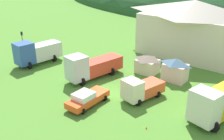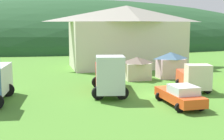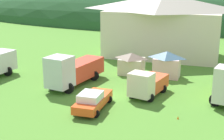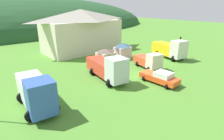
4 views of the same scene
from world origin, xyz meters
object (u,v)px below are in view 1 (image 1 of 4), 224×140
object	(u,v)px
box_truck_blue	(36,52)
traffic_cone_near_pickup	(146,129)
light_truck_cream	(141,89)
service_pickup_orange	(87,98)
play_shed_pink	(175,69)
flatbed_truck_yellow	(216,103)
play_shed_cream	(147,64)
traffic_light_west	(23,42)
depot_building	(193,28)
tow_truck_silver	(91,66)

from	to	relation	value
box_truck_blue	traffic_cone_near_pickup	size ratio (longest dim) A/B	14.13
light_truck_cream	traffic_cone_near_pickup	size ratio (longest dim) A/B	10.61
service_pickup_orange	play_shed_pink	bearing A→B (deg)	157.83
light_truck_cream	traffic_cone_near_pickup	bearing A→B (deg)	51.68
flatbed_truck_yellow	box_truck_blue	bearing A→B (deg)	-74.39
play_shed_cream	traffic_light_west	xyz separation A→B (m)	(-18.08, -7.29, 1.33)
depot_building	box_truck_blue	xyz separation A→B (m)	(-16.40, -17.67, -2.71)
depot_building	play_shed_cream	world-z (taller)	depot_building
play_shed_pink	flatbed_truck_yellow	size ratio (longest dim) A/B	0.44
service_pickup_orange	traffic_light_west	distance (m)	18.34
box_truck_blue	tow_truck_silver	size ratio (longest dim) A/B	0.86
play_shed_pink	traffic_light_west	world-z (taller)	traffic_light_west
box_truck_blue	play_shed_cream	bearing A→B (deg)	123.05
tow_truck_silver	play_shed_pink	bearing A→B (deg)	135.27
play_shed_cream	light_truck_cream	distance (m)	7.65
tow_truck_silver	traffic_cone_near_pickup	world-z (taller)	tow_truck_silver
play_shed_cream	traffic_cone_near_pickup	xyz separation A→B (m)	(6.96, -11.33, -1.31)
play_shed_pink	flatbed_truck_yellow	distance (m)	9.10
play_shed_pink	traffic_cone_near_pickup	distance (m)	11.80
box_truck_blue	light_truck_cream	world-z (taller)	box_truck_blue
service_pickup_orange	traffic_cone_near_pickup	xyz separation A→B (m)	(7.31, 0.28, -0.83)
depot_building	traffic_light_west	xyz separation A→B (m)	(-19.83, -17.55, -1.92)
box_truck_blue	traffic_cone_near_pickup	world-z (taller)	box_truck_blue
light_truck_cream	flatbed_truck_yellow	bearing A→B (deg)	111.54
play_shed_cream	tow_truck_silver	distance (m)	7.80
box_truck_blue	play_shed_pink	bearing A→B (deg)	117.79
depot_building	flatbed_truck_yellow	bearing A→B (deg)	-59.27
light_truck_cream	service_pickup_orange	bearing A→B (deg)	-25.11
play_shed_cream	service_pickup_orange	xyz separation A→B (m)	(-0.35, -11.62, -0.49)
play_shed_pink	service_pickup_orange	world-z (taller)	play_shed_pink
play_shed_pink	traffic_light_west	xyz separation A→B (m)	(-22.21, -7.31, 1.09)
tow_truck_silver	light_truck_cream	xyz separation A→B (m)	(8.06, -0.64, -0.45)
depot_building	box_truck_blue	size ratio (longest dim) A/B	2.39
tow_truck_silver	traffic_cone_near_pickup	distance (m)	12.83
flatbed_truck_yellow	tow_truck_silver	bearing A→B (deg)	-76.27
play_shed_cream	tow_truck_silver	xyz separation A→B (m)	(-4.68, -6.22, 0.40)
depot_building	service_pickup_orange	world-z (taller)	depot_building
depot_building	play_shed_cream	bearing A→B (deg)	-99.68
flatbed_truck_yellow	traffic_light_west	bearing A→B (deg)	-75.08
traffic_cone_near_pickup	box_truck_blue	bearing A→B (deg)	169.73
tow_truck_silver	traffic_light_west	distance (m)	13.47
box_truck_blue	tow_truck_silver	world-z (taller)	box_truck_blue
play_shed_cream	service_pickup_orange	size ratio (longest dim) A/B	0.58
play_shed_cream	traffic_light_west	size ratio (longest dim) A/B	0.69
depot_building	play_shed_cream	size ratio (longest dim) A/B	5.70
box_truck_blue	traffic_light_west	bearing A→B (deg)	-85.90
light_truck_cream	traffic_light_west	xyz separation A→B (m)	(-21.45, -0.43, 1.38)
play_shed_pink	service_pickup_orange	size ratio (longest dim) A/B	0.61
play_shed_pink	service_pickup_orange	distance (m)	12.48
service_pickup_orange	depot_building	bearing A→B (deg)	173.39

